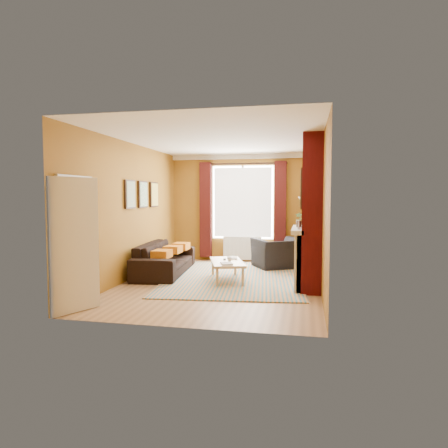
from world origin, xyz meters
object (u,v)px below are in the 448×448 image
at_px(armchair, 279,253).
at_px(wicker_stool, 271,257).
at_px(sofa, 165,258).
at_px(coffee_table, 227,263).
at_px(floor_lamp, 303,211).

bearing_deg(armchair, wicker_stool, -77.98).
relative_size(sofa, coffee_table, 1.74).
xyz_separation_m(coffee_table, floor_lamp, (1.48, 2.18, 0.98)).
height_order(sofa, armchair, armchair).
distance_m(armchair, wicker_stool, 0.34).
relative_size(sofa, armchair, 2.15).
xyz_separation_m(coffee_table, wicker_stool, (0.72, 1.89, -0.15)).
distance_m(armchair, floor_lamp, 1.25).
distance_m(wicker_stool, floor_lamp, 1.39).
bearing_deg(wicker_stool, floor_lamp, 20.86).
distance_m(coffee_table, floor_lamp, 2.81).
bearing_deg(wicker_stool, sofa, -147.52).
bearing_deg(coffee_table, sofa, 144.60).
bearing_deg(coffee_table, armchair, 43.35).
height_order(sofa, floor_lamp, floor_lamp).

